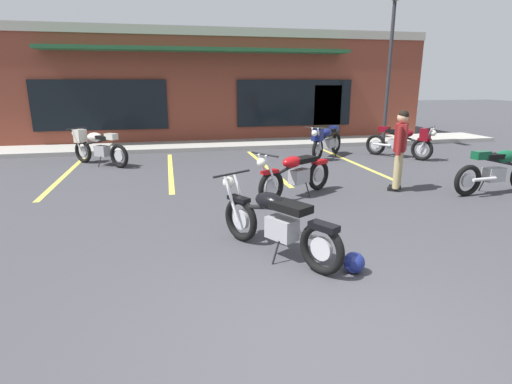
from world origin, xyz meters
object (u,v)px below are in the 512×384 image
at_px(motorcycle_blue_standard, 402,140).
at_px(motorcycle_silver_naked, 502,168).
at_px(motorcycle_black_cruiser, 326,140).
at_px(parking_lot_lamp_post, 392,51).
at_px(person_in_black_shirt, 400,146).
at_px(helmet_on_pavement, 354,263).
at_px(motorcycle_red_sportbike, 97,146).
at_px(motorcycle_green_cafe_racer, 296,174).
at_px(motorcycle_foreground_classic, 276,222).

bearing_deg(motorcycle_blue_standard, motorcycle_silver_naked, -92.98).
distance_m(motorcycle_black_cruiser, motorcycle_blue_standard, 2.26).
bearing_deg(motorcycle_silver_naked, parking_lot_lamp_post, 82.22).
xyz_separation_m(motorcycle_blue_standard, person_in_black_shirt, (-2.17, -3.37, 0.42)).
bearing_deg(person_in_black_shirt, helmet_on_pavement, -127.48).
height_order(motorcycle_blue_standard, helmet_on_pavement, motorcycle_blue_standard).
bearing_deg(motorcycle_blue_standard, parking_lot_lamp_post, 73.25).
bearing_deg(motorcycle_black_cruiser, motorcycle_silver_naked, -66.79).
relative_size(motorcycle_blue_standard, helmet_on_pavement, 6.95).
xyz_separation_m(motorcycle_red_sportbike, motorcycle_black_cruiser, (6.57, -0.25, 0.00)).
height_order(helmet_on_pavement, parking_lot_lamp_post, parking_lot_lamp_post).
relative_size(motorcycle_green_cafe_racer, helmet_on_pavement, 7.17).
bearing_deg(motorcycle_foreground_classic, parking_lot_lamp_post, 52.79).
relative_size(motorcycle_blue_standard, parking_lot_lamp_post, 0.37).
bearing_deg(motorcycle_black_cruiser, motorcycle_red_sportbike, 177.84).
distance_m(motorcycle_green_cafe_racer, helmet_on_pavement, 3.37).
xyz_separation_m(motorcycle_red_sportbike, helmet_on_pavement, (4.01, -7.57, -0.40)).
xyz_separation_m(motorcycle_green_cafe_racer, person_in_black_shirt, (2.24, 0.01, 0.49)).
height_order(motorcycle_foreground_classic, motorcycle_black_cruiser, same).
xyz_separation_m(motorcycle_foreground_classic, motorcycle_green_cafe_racer, (1.11, 2.64, 0.00)).
bearing_deg(motorcycle_green_cafe_racer, person_in_black_shirt, 0.37).
bearing_deg(motorcycle_red_sportbike, motorcycle_silver_naked, -29.58).
relative_size(motorcycle_red_sportbike, person_in_black_shirt, 1.02).
distance_m(person_in_black_shirt, helmet_on_pavement, 4.31).
bearing_deg(motorcycle_green_cafe_racer, motorcycle_red_sportbike, 135.75).
bearing_deg(motorcycle_green_cafe_racer, helmet_on_pavement, -95.63).
bearing_deg(motorcycle_black_cruiser, motorcycle_foreground_classic, -116.74).
distance_m(motorcycle_red_sportbike, helmet_on_pavement, 8.58).
height_order(motorcycle_red_sportbike, motorcycle_black_cruiser, same).
height_order(motorcycle_silver_naked, parking_lot_lamp_post, parking_lot_lamp_post).
height_order(motorcycle_red_sportbike, motorcycle_green_cafe_racer, same).
bearing_deg(motorcycle_foreground_classic, motorcycle_black_cruiser, 63.26).
distance_m(helmet_on_pavement, parking_lot_lamp_post, 10.75).
relative_size(motorcycle_foreground_classic, motorcycle_silver_naked, 0.89).
height_order(motorcycle_green_cafe_racer, parking_lot_lamp_post, parking_lot_lamp_post).
xyz_separation_m(motorcycle_foreground_classic, helmet_on_pavement, (0.78, -0.70, -0.33)).
relative_size(motorcycle_black_cruiser, helmet_on_pavement, 6.39).
bearing_deg(motorcycle_red_sportbike, parking_lot_lamp_post, 7.39).
bearing_deg(motorcycle_black_cruiser, helmet_on_pavement, -109.27).
xyz_separation_m(motorcycle_red_sportbike, person_in_black_shirt, (6.59, -4.22, 0.42)).
xyz_separation_m(motorcycle_red_sportbike, motorcycle_green_cafe_racer, (4.34, -4.23, -0.07)).
xyz_separation_m(motorcycle_blue_standard, helmet_on_pavement, (-4.74, -6.73, -0.40)).
height_order(motorcycle_silver_naked, helmet_on_pavement, motorcycle_silver_naked).
height_order(motorcycle_foreground_classic, motorcycle_silver_naked, same).
bearing_deg(parking_lot_lamp_post, motorcycle_black_cruiser, -152.42).
height_order(motorcycle_red_sportbike, motorcycle_blue_standard, same).
bearing_deg(motorcycle_foreground_classic, motorcycle_red_sportbike, 115.19).
distance_m(motorcycle_black_cruiser, motorcycle_green_cafe_racer, 4.57).
distance_m(motorcycle_silver_naked, motorcycle_blue_standard, 4.01).
relative_size(motorcycle_red_sportbike, motorcycle_black_cruiser, 1.03).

